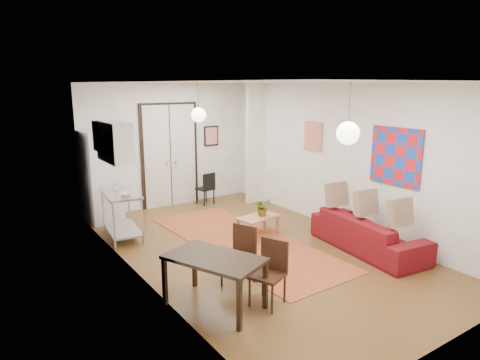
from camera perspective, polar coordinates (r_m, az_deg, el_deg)
floor at (r=7.71m, az=2.04°, el=-9.18°), size 7.00×7.00×0.00m
ceiling at (r=7.15m, az=2.22°, el=12.92°), size 4.20×7.00×0.02m
wall_back at (r=10.29m, az=-9.47°, el=4.58°), size 4.20×0.02×2.90m
wall_front at (r=5.00m, az=26.58°, el=-5.18°), size 4.20×0.02×2.90m
wall_left at (r=6.31m, az=-13.46°, el=-0.66°), size 0.02×7.00×2.90m
wall_right at (r=8.68m, az=13.42°, el=2.93°), size 0.02×7.00×2.90m
double_doors at (r=10.29m, az=-9.32°, el=3.18°), size 1.44×0.06×2.50m
stub_partition at (r=10.40m, az=2.08°, el=4.83°), size 0.50×0.10×2.90m
wall_cabinet at (r=7.69m, az=-16.37°, el=4.93°), size 0.35×1.00×0.70m
painting_popart at (r=7.85m, az=20.07°, el=2.98°), size 0.05×1.00×1.00m
painting_abstract at (r=9.17m, az=9.74°, el=5.80°), size 0.05×0.50×0.60m
poster_back at (r=10.77m, az=-3.84°, el=5.89°), size 0.40×0.03×0.50m
print_left at (r=8.12m, az=-18.50°, el=5.53°), size 0.03×0.44×0.54m
pendant_back at (r=8.87m, az=-5.55°, el=8.63°), size 0.30×0.30×0.80m
pendant_front at (r=5.70m, az=14.20°, el=6.07°), size 0.30×0.30×0.80m
kilim_rug at (r=8.01m, az=0.47°, el=-8.25°), size 1.77×4.46×0.01m
sofa at (r=7.87m, az=16.69°, el=-6.78°), size 2.27×1.12×0.64m
coffee_table at (r=8.34m, az=2.45°, el=-5.19°), size 0.87×0.57×0.36m
potted_plant at (r=8.33m, az=3.02°, el=-3.60°), size 0.32×0.35×0.35m
kitchen_counter at (r=8.36m, az=-15.51°, el=-3.71°), size 0.72×1.23×0.90m
bowl at (r=8.00m, az=-14.96°, el=-1.85°), size 0.23×0.23×0.05m
soap_bottle at (r=8.49m, az=-16.22°, el=-0.63°), size 0.09×0.10×0.19m
fridge at (r=9.46m, az=-18.07°, el=0.46°), size 0.77×0.77×1.94m
dining_table at (r=5.63m, az=-3.44°, el=-10.91°), size 1.16×1.44×0.70m
dining_chair_near at (r=6.31m, az=-0.71°, el=-9.42°), size 0.54×0.64×0.86m
dining_chair_far at (r=5.78m, az=3.18°, el=-11.57°), size 0.54×0.64×0.86m
black_side_chair at (r=10.46m, az=-4.88°, el=-0.71°), size 0.41×0.41×0.79m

